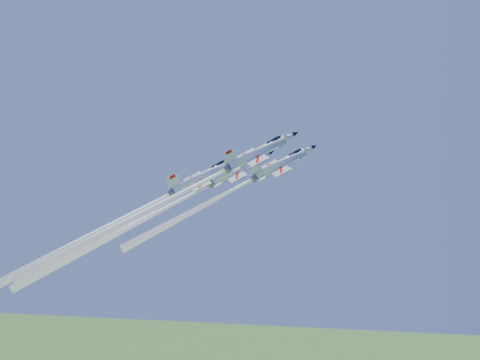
% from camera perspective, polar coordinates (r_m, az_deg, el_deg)
% --- Properties ---
extents(jet_lead, '(28.38, 17.56, 26.48)m').
position_cam_1_polar(jet_lead, '(100.31, -1.33, -1.35)').
color(jet_lead, white).
extents(jet_left, '(38.27, 24.31, 37.64)m').
position_cam_1_polar(jet_left, '(109.26, -9.04, -3.54)').
color(jet_left, white).
extents(jet_right, '(35.69, 22.59, 34.73)m').
position_cam_1_polar(jet_right, '(92.65, -7.42, -2.01)').
color(jet_right, white).
extents(jet_slot, '(35.57, 22.35, 34.14)m').
position_cam_1_polar(jet_slot, '(101.77, -12.21, -3.98)').
color(jet_slot, white).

